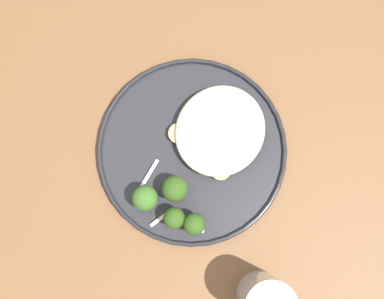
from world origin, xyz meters
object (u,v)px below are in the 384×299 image
(seared_scallop_rear_pale, at_px, (222,153))
(broccoli_floret_small_sprig, at_px, (175,189))
(seared_scallop_right_edge, at_px, (220,170))
(seared_scallop_on_noodles, at_px, (179,134))
(broccoli_floret_center_pile, at_px, (145,198))
(broccoli_floret_tall_stalk, at_px, (194,224))
(seared_scallop_left_edge, at_px, (217,133))
(water_glass, at_px, (264,299))
(seared_scallop_large_seared, at_px, (223,108))
(dinner_plate, at_px, (192,151))
(seared_scallop_center_golden, at_px, (250,136))
(broccoli_floret_left_leaning, at_px, (174,218))

(seared_scallop_rear_pale, xyz_separation_m, broccoli_floret_small_sprig, (-0.09, 0.03, 0.02))
(seared_scallop_right_edge, xyz_separation_m, broccoli_floret_small_sprig, (-0.06, 0.04, 0.02))
(seared_scallop_on_noodles, distance_m, seared_scallop_rear_pale, 0.07)
(broccoli_floret_center_pile, distance_m, broccoli_floret_tall_stalk, 0.08)
(seared_scallop_left_edge, distance_m, broccoli_floret_small_sprig, 0.11)
(broccoli_floret_tall_stalk, xyz_separation_m, water_glass, (-0.03, -0.14, 0.01))
(seared_scallop_rear_pale, bearing_deg, seared_scallop_on_noodles, 99.87)
(seared_scallop_large_seared, xyz_separation_m, seared_scallop_rear_pale, (-0.06, -0.04, 0.00))
(dinner_plate, relative_size, seared_scallop_large_seared, 9.65)
(seared_scallop_on_noodles, xyz_separation_m, seared_scallop_rear_pale, (0.01, -0.07, 0.00))
(seared_scallop_on_noodles, distance_m, seared_scallop_right_edge, 0.08)
(seared_scallop_center_golden, xyz_separation_m, broccoli_floret_small_sprig, (-0.13, 0.05, 0.02))
(seared_scallop_right_edge, bearing_deg, water_glass, -128.22)
(seared_scallop_left_edge, bearing_deg, seared_scallop_right_edge, -140.80)
(seared_scallop_on_noodles, height_order, seared_scallop_left_edge, seared_scallop_left_edge)
(seared_scallop_rear_pale, relative_size, broccoli_floret_center_pile, 0.50)
(seared_scallop_right_edge, xyz_separation_m, broccoli_floret_tall_stalk, (-0.09, -0.01, 0.02))
(dinner_plate, height_order, seared_scallop_on_noodles, seared_scallop_on_noodles)
(broccoli_floret_center_pile, bearing_deg, seared_scallop_on_noodles, 9.05)
(seared_scallop_on_noodles, height_order, broccoli_floret_small_sprig, broccoli_floret_small_sprig)
(seared_scallop_left_edge, xyz_separation_m, seared_scallop_rear_pale, (-0.02, -0.02, 0.00))
(dinner_plate, xyz_separation_m, seared_scallop_center_golden, (0.07, -0.06, 0.01))
(seared_scallop_left_edge, bearing_deg, seared_scallop_rear_pale, -131.53)
(seared_scallop_rear_pale, bearing_deg, broccoli_floret_small_sprig, 162.24)
(dinner_plate, height_order, broccoli_floret_center_pile, broccoli_floret_center_pile)
(seared_scallop_on_noodles, relative_size, seared_scallop_right_edge, 0.96)
(dinner_plate, distance_m, seared_scallop_right_edge, 0.05)
(seared_scallop_left_edge, distance_m, seared_scallop_right_edge, 0.06)
(seared_scallop_center_golden, xyz_separation_m, seared_scallop_left_edge, (-0.02, 0.04, 0.00))
(dinner_plate, relative_size, water_glass, 2.39)
(seared_scallop_on_noodles, height_order, broccoli_floret_left_leaning, broccoli_floret_left_leaning)
(broccoli_floret_left_leaning, distance_m, broccoli_floret_small_sprig, 0.04)
(seared_scallop_on_noodles, height_order, seared_scallop_right_edge, seared_scallop_right_edge)
(seared_scallop_center_golden, bearing_deg, broccoli_floret_tall_stalk, -178.29)
(broccoli_floret_small_sprig, bearing_deg, seared_scallop_left_edge, -1.48)
(seared_scallop_large_seared, distance_m, water_glass, 0.28)
(seared_scallop_right_edge, relative_size, broccoli_floret_left_leaning, 0.63)
(seared_scallop_large_seared, bearing_deg, seared_scallop_right_edge, -148.16)
(seared_scallop_left_edge, relative_size, seared_scallop_large_seared, 0.79)
(seared_scallop_rear_pale, height_order, broccoli_floret_center_pile, broccoli_floret_center_pile)
(seared_scallop_large_seared, height_order, broccoli_floret_tall_stalk, broccoli_floret_tall_stalk)
(seared_scallop_right_edge, height_order, broccoli_floret_tall_stalk, broccoli_floret_tall_stalk)
(broccoli_floret_left_leaning, xyz_separation_m, water_glass, (-0.02, -0.17, 0.01))
(seared_scallop_center_golden, distance_m, seared_scallop_right_edge, 0.07)
(seared_scallop_rear_pale, bearing_deg, seared_scallop_left_edge, 48.47)
(dinner_plate, xyz_separation_m, seared_scallop_right_edge, (-0.00, -0.05, 0.01))
(seared_scallop_right_edge, bearing_deg, broccoli_floret_center_pile, 146.26)
(dinner_plate, distance_m, seared_scallop_large_seared, 0.08)
(seared_scallop_large_seared, bearing_deg, broccoli_floret_center_pile, 174.80)
(seared_scallop_left_edge, xyz_separation_m, seared_scallop_right_edge, (-0.04, -0.04, -0.00))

